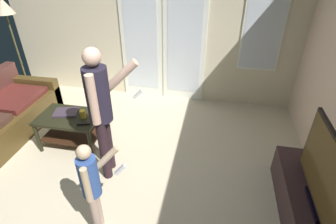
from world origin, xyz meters
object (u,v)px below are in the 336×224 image
Objects in this scene: laptop_closed at (66,112)px; cup_near_edge at (83,114)px; flat_screen_tv at (326,177)px; coffee_table at (71,124)px; tv_remote_black at (84,124)px; floor_lamp at (6,14)px; person_child at (92,184)px; tv_stand at (308,219)px; person_adult at (101,106)px.

cup_near_edge is (0.30, -0.06, 0.04)m from laptop_closed.
flat_screen_tv reaches higher than cup_near_edge.
tv_remote_black is (0.30, -0.15, 0.15)m from coffee_table.
person_child is at bearing -44.12° from floor_lamp.
tv_stand is 5.40× the size of laptop_closed.
tv_stand is 10.31× the size of tv_remote_black.
flat_screen_tv reaches higher than coffee_table.
coffee_table is at bearing 163.95° from tv_stand.
coffee_table is 0.18m from laptop_closed.
floor_lamp is (-4.58, 2.05, 1.36)m from tv_stand.
person_adult is 5.16× the size of laptop_closed.
tv_remote_black reaches higher than coffee_table.
person_adult is at bearing 169.29° from flat_screen_tv.
cup_near_edge is (0.22, 0.00, 0.19)m from coffee_table.
laptop_closed is 0.43m from tv_remote_black.
person_child is 1.45m from cup_near_edge.
tv_stand is 5.19m from floor_lamp.
tv_remote_black is (0.38, -0.21, -0.00)m from laptop_closed.
laptop_closed is at bearing 163.29° from tv_stand.
floor_lamp is at bearing 142.79° from coffee_table.
tv_stand is at bearing -30.17° from tv_remote_black.
flat_screen_tv is 1.06× the size of person_child.
tv_stand is at bearing -10.80° from person_adult.
laptop_closed is 2.87× the size of cup_near_edge.
tv_stand is 0.96× the size of floor_lamp.
person_adult is 1.50× the size of person_child.
person_child is at bearing -74.68° from tv_remote_black.
person_child reaches higher than coffee_table.
flat_screen_tv is 3.25m from laptop_closed.
coffee_table is 3.16m from tv_stand.
floor_lamp reaches higher than laptop_closed.
laptop_closed is at bearing 148.69° from person_adult.
coffee_table is 0.37m from tv_remote_black.
laptop_closed is (1.47, -1.11, -1.05)m from floor_lamp.
person_child is at bearing -75.29° from person_adult.
tv_stand is 2.84m from tv_remote_black.
coffee_table is 1.60m from person_child.
floor_lamp is (-4.57, 2.04, 0.78)m from flat_screen_tv.
person_child is 3.59m from floor_lamp.
floor_lamp is 2.51m from tv_remote_black.
cup_near_edge is at bearing 0.85° from coffee_table.
flat_screen_tv is 0.71× the size of person_adult.
coffee_table is 1.07m from person_adult.
coffee_table is 5.07× the size of tv_remote_black.
floor_lamp is (-2.28, 1.61, 0.56)m from person_adult.
cup_near_edge is at bearing -25.25° from laptop_closed.
floor_lamp is 16.05× the size of cup_near_edge.
tv_remote_black is (-2.73, 0.72, -0.28)m from flat_screen_tv.
laptop_closed reaches higher than tv_stand.
cup_near_edge is (-2.81, 0.87, -0.23)m from flat_screen_tv.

